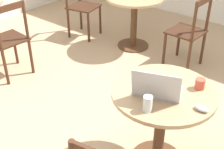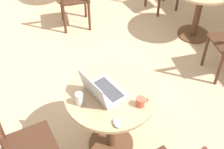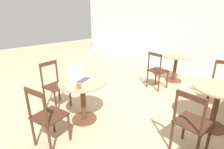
{
  "view_description": "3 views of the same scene",
  "coord_description": "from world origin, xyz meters",
  "px_view_note": "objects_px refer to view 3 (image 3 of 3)",
  "views": [
    {
      "loc": [
        -1.73,
        -1.44,
        2.05
      ],
      "look_at": [
        -0.04,
        -0.09,
        0.7
      ],
      "focal_mm": 50.0,
      "sensor_mm": 36.0,
      "label": 1
    },
    {
      "loc": [
        -0.53,
        -2.28,
        2.65
      ],
      "look_at": [
        0.12,
        -0.16,
        0.55
      ],
      "focal_mm": 50.0,
      "sensor_mm": 36.0,
      "label": 2
    },
    {
      "loc": [
        2.28,
        -2.07,
        1.84
      ],
      "look_at": [
        0.02,
        0.08,
        0.71
      ],
      "focal_mm": 28.0,
      "sensor_mm": 36.0,
      "label": 3
    }
  ],
  "objects_px": {
    "cafe_table_mid": "(217,98)",
    "cafe_table_far": "(176,62)",
    "chair_mid_front": "(191,124)",
    "chair_near_front": "(47,117)",
    "mug": "(79,86)",
    "chair_mid_back": "(221,85)",
    "cafe_table_near": "(83,92)",
    "chair_far_front": "(157,71)",
    "laptop": "(80,78)",
    "mouse": "(64,85)",
    "chair_near_left": "(55,86)",
    "drinking_glass": "(72,75)"
  },
  "relations": [
    {
      "from": "chair_mid_front",
      "to": "chair_far_front",
      "type": "xyz_separation_m",
      "value": [
        -1.51,
        1.54,
        0.0
      ]
    },
    {
      "from": "cafe_table_near",
      "to": "laptop",
      "type": "distance_m",
      "value": 0.25
    },
    {
      "from": "cafe_table_near",
      "to": "mouse",
      "type": "distance_m",
      "value": 0.38
    },
    {
      "from": "chair_mid_back",
      "to": "mug",
      "type": "relative_size",
      "value": 8.57
    },
    {
      "from": "chair_near_front",
      "to": "chair_mid_back",
      "type": "distance_m",
      "value": 3.26
    },
    {
      "from": "cafe_table_mid",
      "to": "mouse",
      "type": "bearing_deg",
      "value": -134.53
    },
    {
      "from": "mug",
      "to": "chair_near_left",
      "type": "bearing_deg",
      "value": 176.84
    },
    {
      "from": "mouse",
      "to": "chair_near_left",
      "type": "bearing_deg",
      "value": 166.12
    },
    {
      "from": "cafe_table_far",
      "to": "drinking_glass",
      "type": "xyz_separation_m",
      "value": [
        -0.45,
        -2.95,
        0.24
      ]
    },
    {
      "from": "chair_mid_back",
      "to": "mug",
      "type": "distance_m",
      "value": 2.79
    },
    {
      "from": "chair_near_front",
      "to": "chair_mid_back",
      "type": "relative_size",
      "value": 1.0
    },
    {
      "from": "mouse",
      "to": "cafe_table_near",
      "type": "bearing_deg",
      "value": 81.57
    },
    {
      "from": "chair_mid_front",
      "to": "cafe_table_mid",
      "type": "bearing_deg",
      "value": 87.31
    },
    {
      "from": "chair_near_left",
      "to": "mouse",
      "type": "height_order",
      "value": "chair_near_left"
    },
    {
      "from": "cafe_table_mid",
      "to": "chair_near_left",
      "type": "distance_m",
      "value": 2.89
    },
    {
      "from": "cafe_table_mid",
      "to": "chair_mid_front",
      "type": "height_order",
      "value": "chair_mid_front"
    },
    {
      "from": "laptop",
      "to": "chair_far_front",
      "type": "bearing_deg",
      "value": 84.94
    },
    {
      "from": "chair_mid_back",
      "to": "laptop",
      "type": "xyz_separation_m",
      "value": [
        -1.56,
        -2.24,
        0.32
      ]
    },
    {
      "from": "cafe_table_far",
      "to": "laptop",
      "type": "bearing_deg",
      "value": -94.84
    },
    {
      "from": "chair_far_front",
      "to": "mouse",
      "type": "distance_m",
      "value": 2.45
    },
    {
      "from": "chair_near_front",
      "to": "chair_mid_back",
      "type": "xyz_separation_m",
      "value": [
        1.31,
        2.98,
        0.0
      ]
    },
    {
      "from": "chair_near_left",
      "to": "drinking_glass",
      "type": "relative_size",
      "value": 8.22
    },
    {
      "from": "chair_near_left",
      "to": "mug",
      "type": "bearing_deg",
      "value": -3.16
    },
    {
      "from": "chair_far_front",
      "to": "mug",
      "type": "xyz_separation_m",
      "value": [
        0.08,
        -2.3,
        0.31
      ]
    },
    {
      "from": "cafe_table_mid",
      "to": "chair_near_front",
      "type": "relative_size",
      "value": 0.85
    },
    {
      "from": "laptop",
      "to": "drinking_glass",
      "type": "xyz_separation_m",
      "value": [
        -0.2,
        -0.05,
        0.01
      ]
    },
    {
      "from": "cafe_table_mid",
      "to": "cafe_table_far",
      "type": "height_order",
      "value": "same"
    },
    {
      "from": "mug",
      "to": "chair_mid_back",
      "type": "bearing_deg",
      "value": 62.02
    },
    {
      "from": "cafe_table_mid",
      "to": "mouse",
      "type": "xyz_separation_m",
      "value": [
        -1.71,
        -1.74,
        0.2
      ]
    },
    {
      "from": "cafe_table_near",
      "to": "chair_near_front",
      "type": "bearing_deg",
      "value": -75.75
    },
    {
      "from": "chair_far_front",
      "to": "laptop",
      "type": "xyz_separation_m",
      "value": [
        -0.19,
        -2.1,
        0.32
      ]
    },
    {
      "from": "chair_near_front",
      "to": "mug",
      "type": "distance_m",
      "value": 0.62
    },
    {
      "from": "chair_mid_front",
      "to": "chair_near_front",
      "type": "bearing_deg",
      "value": -137.9
    },
    {
      "from": "chair_near_left",
      "to": "mouse",
      "type": "xyz_separation_m",
      "value": [
        0.72,
        -0.18,
        0.29
      ]
    },
    {
      "from": "chair_near_left",
      "to": "mouse",
      "type": "relative_size",
      "value": 9.27
    },
    {
      "from": "cafe_table_near",
      "to": "chair_mid_front",
      "type": "height_order",
      "value": "chair_mid_front"
    },
    {
      "from": "laptop",
      "to": "drinking_glass",
      "type": "relative_size",
      "value": 3.69
    },
    {
      "from": "cafe_table_mid",
      "to": "drinking_glass",
      "type": "height_order",
      "value": "drinking_glass"
    },
    {
      "from": "cafe_table_far",
      "to": "chair_mid_back",
      "type": "bearing_deg",
      "value": -26.77
    },
    {
      "from": "chair_near_front",
      "to": "mouse",
      "type": "xyz_separation_m",
      "value": [
        -0.23,
        0.41,
        0.29
      ]
    },
    {
      "from": "chair_near_front",
      "to": "laptop",
      "type": "relative_size",
      "value": 2.23
    },
    {
      "from": "cafe_table_far",
      "to": "chair_mid_front",
      "type": "bearing_deg",
      "value": -58.41
    },
    {
      "from": "cafe_table_near",
      "to": "cafe_table_far",
      "type": "relative_size",
      "value": 1.0
    },
    {
      "from": "drinking_glass",
      "to": "chair_far_front",
      "type": "bearing_deg",
      "value": 79.76
    },
    {
      "from": "mouse",
      "to": "cafe_table_mid",
      "type": "bearing_deg",
      "value": 45.47
    },
    {
      "from": "chair_near_left",
      "to": "chair_near_front",
      "type": "relative_size",
      "value": 1.0
    },
    {
      "from": "chair_mid_back",
      "to": "chair_near_left",
      "type": "bearing_deg",
      "value": -133.37
    },
    {
      "from": "cafe_table_far",
      "to": "mug",
      "type": "bearing_deg",
      "value": -89.69
    },
    {
      "from": "chair_mid_front",
      "to": "cafe_table_far",
      "type": "bearing_deg",
      "value": 121.59
    },
    {
      "from": "cafe_table_mid",
      "to": "chair_far_front",
      "type": "bearing_deg",
      "value": 155.86
    }
  ]
}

